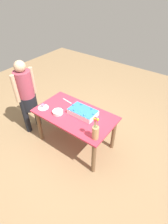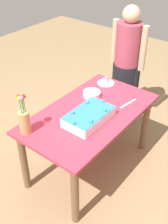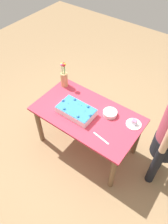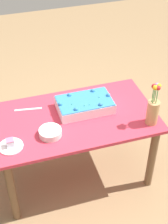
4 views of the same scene
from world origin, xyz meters
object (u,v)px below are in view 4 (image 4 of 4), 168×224
object	(u,v)px
sheet_cake	(85,104)
cake_knife	(28,109)
fruit_bowl	(50,132)
flower_vase	(153,109)
serving_plate_with_slice	(11,145)

from	to	relation	value
sheet_cake	cake_knife	bearing A→B (deg)	163.57
cake_knife	fruit_bowl	world-z (taller)	fruit_bowl
flower_vase	fruit_bowl	world-z (taller)	flower_vase
sheet_cake	serving_plate_with_slice	distance (m)	0.73
serving_plate_with_slice	fruit_bowl	distance (m)	0.32
serving_plate_with_slice	flower_vase	xyz separation A→B (m)	(1.15, -0.06, 0.12)
serving_plate_with_slice	fruit_bowl	xyz separation A→B (m)	(0.32, 0.04, 0.01)
sheet_cake	cake_knife	xyz separation A→B (m)	(-0.47, 0.14, -0.05)
serving_plate_with_slice	fruit_bowl	bearing A→B (deg)	6.86
flower_vase	cake_knife	bearing A→B (deg)	153.46
sheet_cake	fruit_bowl	world-z (taller)	sheet_cake
serving_plate_with_slice	flower_vase	size ratio (longest dim) A/B	0.50
cake_knife	flower_vase	bearing A→B (deg)	162.33
sheet_cake	cake_knife	distance (m)	0.49
cake_knife	flower_vase	distance (m)	1.06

